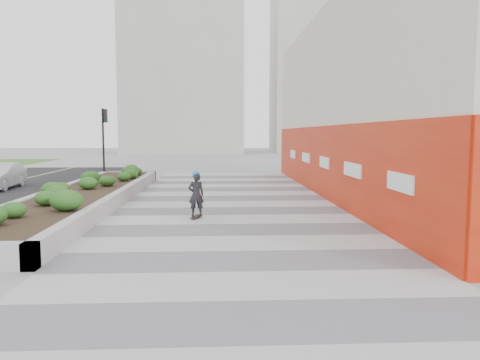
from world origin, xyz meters
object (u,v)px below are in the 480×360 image
object	(u,v)px
traffic_signal_near	(104,132)
car_silver	(0,176)
planter	(86,193)
skateboarder	(196,194)

from	to	relation	value
traffic_signal_near	car_silver	xyz separation A→B (m)	(-3.77, -5.42, -2.13)
planter	car_silver	size ratio (longest dim) A/B	4.73
skateboarder	car_silver	size ratio (longest dim) A/B	0.40
traffic_signal_near	skateboarder	size ratio (longest dim) A/B	2.76
car_silver	skateboarder	bearing A→B (deg)	-44.12
skateboarder	car_silver	bearing A→B (deg)	155.36
planter	traffic_signal_near	bearing A→B (deg)	99.35
skateboarder	traffic_signal_near	bearing A→B (deg)	129.60
traffic_signal_near	skateboarder	bearing A→B (deg)	-66.26
skateboarder	car_silver	world-z (taller)	skateboarder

